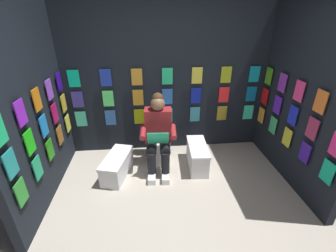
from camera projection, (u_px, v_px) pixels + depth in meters
The scene contains 8 objects.
ground_plane at pixel (185, 239), 2.51m from camera, with size 30.00×30.00×0.00m, color #B2A899.
display_wall_back at pixel (167, 80), 3.75m from camera, with size 3.38×0.14×2.46m.
display_wall_left at pixel (303, 97), 2.99m from camera, with size 0.14×1.94×2.46m.
display_wall_right at pixel (31, 107), 2.68m from camera, with size 0.14×1.94×2.46m.
toilet at pixel (159, 142), 3.74m from camera, with size 0.42×0.57×0.77m.
person_reading at pixel (158, 133), 3.42m from camera, with size 0.54×0.70×1.19m.
comic_longbox_near at pixel (197, 156), 3.61m from camera, with size 0.32×0.70×0.38m.
comic_longbox_far at pixel (117, 166), 3.42m from camera, with size 0.47×0.75×0.33m.
Camera 1 is at (0.35, 1.68, 2.21)m, focal length 24.59 mm.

